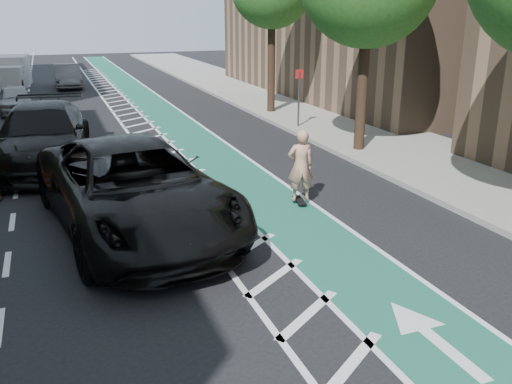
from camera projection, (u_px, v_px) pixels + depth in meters
name	position (u px, v px, depth m)	size (l,w,h in m)	color
ground	(197.00, 292.00, 9.59)	(120.00, 120.00, 0.00)	black
bike_lane	(206.00, 149.00, 19.47)	(2.00, 90.00, 0.01)	#1B6058
buffer_strip	(164.00, 153.00, 18.96)	(1.40, 90.00, 0.01)	silver
sidewalk_right	(362.00, 134.00, 21.64)	(5.00, 90.00, 0.15)	gray
curb_right	(307.00, 139.00, 20.81)	(0.12, 90.00, 0.16)	gray
sign_post	(299.00, 97.00, 22.37)	(0.35, 0.08, 2.47)	#4C4C4C
skateboard	(300.00, 200.00, 13.99)	(0.33, 0.75, 0.10)	black
skateboarder	(301.00, 165.00, 13.69)	(0.67, 0.44, 1.85)	tan
suv_near	(134.00, 188.00, 12.01)	(3.31, 7.18, 2.00)	black
suv_far	(42.00, 136.00, 17.25)	(2.69, 6.61, 1.92)	black
car_silver	(15.00, 99.00, 26.42)	(1.57, 3.91, 1.33)	gray
car_grey	(68.00, 76.00, 35.14)	(1.57, 4.51, 1.49)	#5E5D62
box_truck	(10.00, 73.00, 35.44)	(2.50, 4.84, 1.95)	silver
barrel_b	(42.00, 128.00, 21.04)	(0.63, 0.63, 0.86)	#E5530C
barrel_c	(43.00, 126.00, 21.51)	(0.60, 0.60, 0.81)	#E8550C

